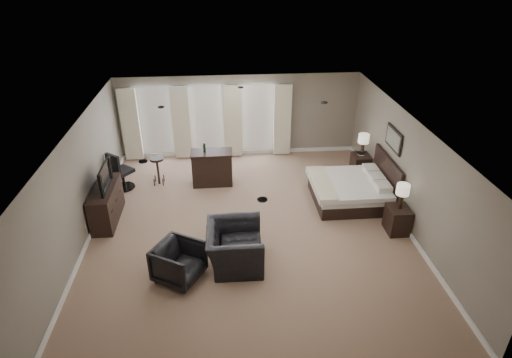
{
  "coord_description": "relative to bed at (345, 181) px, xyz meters",
  "views": [
    {
      "loc": [
        -0.58,
        -8.53,
        5.94
      ],
      "look_at": [
        0.2,
        0.4,
        1.1
      ],
      "focal_mm": 30.0,
      "sensor_mm": 36.0,
      "label": 1
    }
  ],
  "objects": [
    {
      "name": "wall_art",
      "position": [
        1.12,
        0.0,
        1.13
      ],
      "size": [
        0.04,
        0.96,
        0.56
      ],
      "primitive_type": "cube",
      "color": "slate",
      "rests_on": "room"
    },
    {
      "name": "bar_stool_left",
      "position": [
        -4.99,
        1.41,
        -0.21
      ],
      "size": [
        0.46,
        0.46,
        0.82
      ],
      "primitive_type": "cube",
      "rotation": [
        0.0,
        0.0,
        0.22
      ],
      "color": "black",
      "rests_on": "ground"
    },
    {
      "name": "lamp_far",
      "position": [
        0.89,
        1.45,
        0.35
      ],
      "size": [
        0.31,
        0.31,
        0.65
      ],
      "primitive_type": "cube",
      "color": "beige",
      "rests_on": "nightstand_far"
    },
    {
      "name": "armchair_near",
      "position": [
        -2.98,
        -2.28,
        -0.04
      ],
      "size": [
        0.89,
        1.34,
        1.16
      ],
      "primitive_type": "imported",
      "rotation": [
        0.0,
        0.0,
        1.55
      ],
      "color": "black",
      "rests_on": "ground"
    },
    {
      "name": "bed",
      "position": [
        0.0,
        0.0,
        0.0
      ],
      "size": [
        1.94,
        1.85,
        1.23
      ],
      "primitive_type": "cube",
      "color": "silver",
      "rests_on": "ground"
    },
    {
      "name": "desk_chair",
      "position": [
        -5.94,
        1.23,
        -0.05
      ],
      "size": [
        0.81,
        0.81,
        1.13
      ],
      "primitive_type": "cube",
      "rotation": [
        0.0,
        0.0,
        2.47
      ],
      "color": "black",
      "rests_on": "ground"
    },
    {
      "name": "bar_stool_right",
      "position": [
        -3.8,
        1.5,
        -0.22
      ],
      "size": [
        0.45,
        0.45,
        0.8
      ],
      "primitive_type": "cube",
      "rotation": [
        0.0,
        0.0,
        -0.24
      ],
      "color": "black",
      "rests_on": "ground"
    },
    {
      "name": "nightstand_near",
      "position": [
        0.89,
        -1.45,
        -0.3
      ],
      "size": [
        0.48,
        0.59,
        0.64
      ],
      "primitive_type": "cube",
      "color": "black",
      "rests_on": "ground"
    },
    {
      "name": "dresser",
      "position": [
        -6.03,
        -0.36,
        -0.16
      ],
      "size": [
        0.5,
        1.56,
        0.91
      ],
      "primitive_type": "cube",
      "color": "black",
      "rests_on": "ground"
    },
    {
      "name": "room",
      "position": [
        -2.58,
        -0.99,
        0.68
      ],
      "size": [
        7.6,
        8.6,
        2.64
      ],
      "color": "#846854",
      "rests_on": "ground"
    },
    {
      "name": "bar_counter",
      "position": [
        -3.46,
        1.28,
        -0.11
      ],
      "size": [
        1.15,
        0.6,
        1.01
      ],
      "primitive_type": "cube",
      "color": "black",
      "rests_on": "ground"
    },
    {
      "name": "nightstand_far",
      "position": [
        0.89,
        1.45,
        -0.3
      ],
      "size": [
        0.48,
        0.59,
        0.64
      ],
      "primitive_type": "cube",
      "color": "black",
      "rests_on": "ground"
    },
    {
      "name": "lamp_near",
      "position": [
        0.89,
        -1.45,
        0.34
      ],
      "size": [
        0.3,
        0.3,
        0.62
      ],
      "primitive_type": "cube",
      "color": "beige",
      "rests_on": "nightstand_near"
    },
    {
      "name": "tv",
      "position": [
        -6.03,
        -0.36,
        0.36
      ],
      "size": [
        0.6,
        1.05,
        0.14
      ],
      "primitive_type": "imported",
      "rotation": [
        0.0,
        0.0,
        1.57
      ],
      "color": "black",
      "rests_on": "dresser"
    },
    {
      "name": "window_bay",
      "position": [
        -3.58,
        3.12,
        0.58
      ],
      "size": [
        5.25,
        0.2,
        2.3
      ],
      "color": "silver",
      "rests_on": "room"
    },
    {
      "name": "armchair_far",
      "position": [
        -4.12,
        -2.67,
        -0.18
      ],
      "size": [
        1.12,
        1.14,
        0.88
      ],
      "primitive_type": "imported",
      "rotation": [
        0.0,
        0.0,
        1.05
      ],
      "color": "black",
      "rests_on": "ground"
    }
  ]
}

